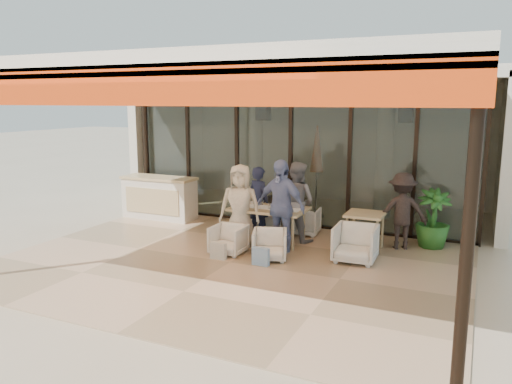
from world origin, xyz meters
TOP-DOWN VIEW (x-y plane):
  - ground at (0.00, 0.00)m, footprint 70.00×70.00m
  - terrace_floor at (0.00, 0.00)m, footprint 8.00×6.00m
  - terrace_structure at (0.00, -0.26)m, footprint 8.00×6.00m
  - glass_storefront at (0.00, 3.00)m, footprint 8.08×0.10m
  - interior_block at (0.01, 5.31)m, footprint 9.05×3.62m
  - host_counter at (-3.12, 2.30)m, footprint 1.85×0.65m
  - dining_table at (0.14, 1.44)m, footprint 1.50×0.90m
  - chair_far_left at (-0.28, 2.38)m, footprint 0.81×0.78m
  - chair_far_right at (0.56, 2.38)m, footprint 0.69×0.65m
  - chair_near_left at (-0.28, 0.48)m, footprint 0.60×0.57m
  - chair_near_right at (0.56, 0.48)m, footprint 0.76×0.74m
  - diner_navy at (-0.28, 1.88)m, footprint 0.64×0.53m
  - diner_grey at (0.56, 1.88)m, footprint 0.94×0.82m
  - diner_cream at (-0.28, 0.98)m, footprint 0.90×0.70m
  - diner_periwinkle at (0.56, 0.98)m, footprint 1.12×0.67m
  - tote_bag_cream at (-0.28, 0.08)m, footprint 0.30×0.10m
  - tote_bag_blue at (0.56, 0.08)m, footprint 0.30×0.10m
  - side_table at (2.00, 1.76)m, footprint 0.70×0.70m
  - side_chair at (2.00, 1.01)m, footprint 0.75×0.71m
  - standing_woman at (2.61, 2.16)m, footprint 1.10×0.84m
  - potted_palm at (3.16, 2.48)m, footprint 0.85×0.85m

SIDE VIEW (x-z plane):
  - ground at x=0.00m, z-range 0.00..0.00m
  - terrace_floor at x=0.00m, z-range 0.00..0.01m
  - tote_bag_cream at x=-0.28m, z-range 0.00..0.34m
  - tote_bag_blue at x=0.56m, z-range 0.00..0.34m
  - chair_near_left at x=-0.28m, z-range 0.00..0.61m
  - chair_near_right at x=0.56m, z-range 0.00..0.62m
  - chair_far_right at x=0.56m, z-range 0.00..0.65m
  - chair_far_left at x=-0.28m, z-range 0.00..0.70m
  - side_chair at x=2.00m, z-range 0.00..0.75m
  - host_counter at x=-3.12m, z-range 0.01..1.05m
  - potted_palm at x=3.16m, z-range 0.00..1.17m
  - side_table at x=2.00m, z-range 0.27..1.01m
  - dining_table at x=0.14m, z-range 0.22..1.15m
  - diner_navy at x=-0.28m, z-range 0.00..1.50m
  - standing_woman at x=2.61m, z-range 0.00..1.51m
  - diner_grey at x=0.56m, z-range 0.00..1.64m
  - diner_cream at x=-0.28m, z-range 0.00..1.65m
  - diner_periwinkle at x=0.56m, z-range 0.00..1.79m
  - glass_storefront at x=0.00m, z-range 0.00..3.20m
  - interior_block at x=0.01m, z-range 0.47..3.99m
  - terrace_structure at x=0.00m, z-range 1.55..4.95m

